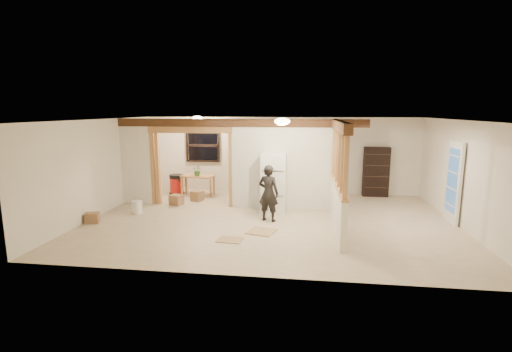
# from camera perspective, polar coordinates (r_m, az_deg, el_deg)

# --- Properties ---
(floor) EXTENTS (9.00, 6.50, 0.01)m
(floor) POSITION_cam_1_polar(r_m,az_deg,el_deg) (9.41, 2.23, -6.80)
(floor) COLOR beige
(floor) RESTS_ON ground
(ceiling) EXTENTS (9.00, 6.50, 0.01)m
(ceiling) POSITION_cam_1_polar(r_m,az_deg,el_deg) (9.01, 2.34, 8.64)
(ceiling) COLOR white
(wall_back) EXTENTS (9.00, 0.01, 2.50)m
(wall_back) POSITION_cam_1_polar(r_m,az_deg,el_deg) (12.33, 3.67, 3.21)
(wall_back) COLOR silver
(wall_back) RESTS_ON floor
(wall_front) EXTENTS (9.00, 0.01, 2.50)m
(wall_front) POSITION_cam_1_polar(r_m,az_deg,el_deg) (5.96, -0.60, -4.30)
(wall_front) COLOR silver
(wall_front) RESTS_ON floor
(wall_left) EXTENTS (0.01, 6.50, 2.50)m
(wall_left) POSITION_cam_1_polar(r_m,az_deg,el_deg) (10.53, -22.91, 1.23)
(wall_left) COLOR silver
(wall_left) RESTS_ON floor
(wall_right) EXTENTS (0.01, 6.50, 2.50)m
(wall_right) POSITION_cam_1_polar(r_m,az_deg,el_deg) (9.81, 29.47, 0.10)
(wall_right) COLOR silver
(wall_right) RESTS_ON floor
(partition_left_stub) EXTENTS (0.90, 0.12, 2.50)m
(partition_left_stub) POSITION_cam_1_polar(r_m,az_deg,el_deg) (11.37, -17.92, 2.14)
(partition_left_stub) COLOR silver
(partition_left_stub) RESTS_ON floor
(partition_center) EXTENTS (2.80, 0.12, 2.50)m
(partition_center) POSITION_cam_1_polar(r_m,az_deg,el_deg) (10.29, 4.00, 1.82)
(partition_center) COLOR silver
(partition_center) RESTS_ON floor
(doorway_frame) EXTENTS (2.46, 0.14, 2.20)m
(doorway_frame) POSITION_cam_1_polar(r_m,az_deg,el_deg) (10.79, -9.93, 1.27)
(doorway_frame) COLOR #B9834E
(doorway_frame) RESTS_ON floor
(header_beam_back) EXTENTS (7.00, 0.18, 0.22)m
(header_beam_back) POSITION_cam_1_polar(r_m,az_deg,el_deg) (10.33, -2.64, 8.16)
(header_beam_back) COLOR #51301B
(header_beam_back) RESTS_ON ceiling
(header_beam_right) EXTENTS (0.18, 3.30, 0.22)m
(header_beam_right) POSITION_cam_1_polar(r_m,az_deg,el_deg) (8.61, 12.84, 7.52)
(header_beam_right) COLOR #51301B
(header_beam_right) RESTS_ON ceiling
(pony_wall) EXTENTS (0.12, 3.20, 1.00)m
(pony_wall) POSITION_cam_1_polar(r_m,az_deg,el_deg) (8.89, 12.37, -4.67)
(pony_wall) COLOR silver
(pony_wall) RESTS_ON floor
(stud_partition) EXTENTS (0.14, 3.20, 1.32)m
(stud_partition) POSITION_cam_1_polar(r_m,az_deg,el_deg) (8.67, 12.66, 2.77)
(stud_partition) COLOR #B9834E
(stud_partition) RESTS_ON pony_wall
(window_back) EXTENTS (1.12, 0.10, 1.10)m
(window_back) POSITION_cam_1_polar(r_m,az_deg,el_deg) (12.66, -8.20, 4.67)
(window_back) COLOR black
(window_back) RESTS_ON wall_back
(french_door) EXTENTS (0.12, 0.86, 2.00)m
(french_door) POSITION_cam_1_polar(r_m,az_deg,el_deg) (10.18, 28.11, -0.88)
(french_door) COLOR white
(french_door) RESTS_ON floor
(ceiling_dome_main) EXTENTS (0.36, 0.36, 0.16)m
(ceiling_dome_main) POSITION_cam_1_polar(r_m,az_deg,el_deg) (8.48, 4.06, 8.39)
(ceiling_dome_main) COLOR #FFEABF
(ceiling_dome_main) RESTS_ON ceiling
(ceiling_dome_util) EXTENTS (0.32, 0.32, 0.14)m
(ceiling_dome_util) POSITION_cam_1_polar(r_m,az_deg,el_deg) (11.75, -8.99, 8.78)
(ceiling_dome_util) COLOR #FFEABF
(ceiling_dome_util) RESTS_ON ceiling
(hanging_bulb) EXTENTS (0.07, 0.07, 0.07)m
(hanging_bulb) POSITION_cam_1_polar(r_m,az_deg,el_deg) (10.95, -7.46, 7.15)
(hanging_bulb) COLOR #FFD88C
(hanging_bulb) RESTS_ON ceiling
(refrigerator) EXTENTS (0.66, 0.64, 1.60)m
(refrigerator) POSITION_cam_1_polar(r_m,az_deg,el_deg) (10.01, 2.73, -1.01)
(refrigerator) COLOR white
(refrigerator) RESTS_ON floor
(woman) EXTENTS (0.60, 0.48, 1.42)m
(woman) POSITION_cam_1_polar(r_m,az_deg,el_deg) (9.16, 1.93, -2.64)
(woman) COLOR black
(woman) RESTS_ON floor
(work_table) EXTENTS (1.12, 0.72, 0.65)m
(work_table) POSITION_cam_1_polar(r_m,az_deg,el_deg) (12.15, -8.91, -1.42)
(work_table) COLOR #B9834E
(work_table) RESTS_ON floor
(potted_plant) EXTENTS (0.37, 0.34, 0.34)m
(potted_plant) POSITION_cam_1_polar(r_m,az_deg,el_deg) (11.97, -8.97, 0.82)
(potted_plant) COLOR #39652A
(potted_plant) RESTS_ON work_table
(shop_vac) EXTENTS (0.55, 0.55, 0.65)m
(shop_vac) POSITION_cam_1_polar(r_m,az_deg,el_deg) (12.46, -12.12, -1.23)
(shop_vac) COLOR #A71611
(shop_vac) RESTS_ON floor
(bookshelf) EXTENTS (0.79, 0.26, 1.58)m
(bookshelf) POSITION_cam_1_polar(r_m,az_deg,el_deg) (12.38, 17.99, 0.61)
(bookshelf) COLOR black
(bookshelf) RESTS_ON floor
(bucket) EXTENTS (0.29, 0.29, 0.34)m
(bucket) POSITION_cam_1_polar(r_m,az_deg,el_deg) (10.45, -17.82, -4.57)
(bucket) COLOR white
(bucket) RESTS_ON floor
(box_util_a) EXTENTS (0.42, 0.39, 0.30)m
(box_util_a) POSITION_cam_1_polar(r_m,az_deg,el_deg) (11.08, -12.14, -3.60)
(box_util_a) COLOR #966B48
(box_util_a) RESTS_ON floor
(box_util_b) EXTENTS (0.40, 0.40, 0.29)m
(box_util_b) POSITION_cam_1_polar(r_m,az_deg,el_deg) (11.48, -9.03, -3.02)
(box_util_b) COLOR #966B48
(box_util_b) RESTS_ON floor
(box_front) EXTENTS (0.36, 0.33, 0.25)m
(box_front) POSITION_cam_1_polar(r_m,az_deg,el_deg) (9.99, -23.87, -5.90)
(box_front) COLOR #966B48
(box_front) RESTS_ON floor
(floor_panel_near) EXTENTS (0.71, 0.71, 0.02)m
(floor_panel_near) POSITION_cam_1_polar(r_m,az_deg,el_deg) (8.52, 0.88, -8.52)
(floor_panel_near) COLOR tan
(floor_panel_near) RESTS_ON floor
(floor_panel_far) EXTENTS (0.56, 0.47, 0.02)m
(floor_panel_far) POSITION_cam_1_polar(r_m,az_deg,el_deg) (8.03, -4.02, -9.74)
(floor_panel_far) COLOR tan
(floor_panel_far) RESTS_ON floor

